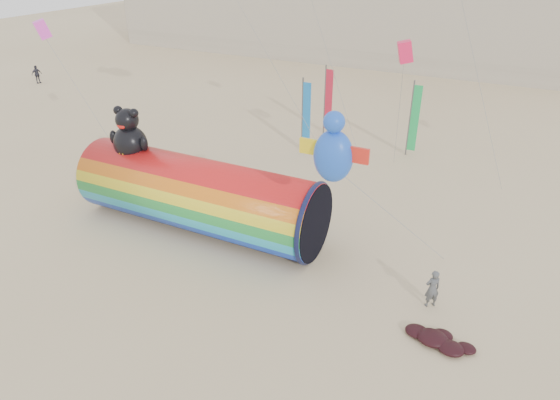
% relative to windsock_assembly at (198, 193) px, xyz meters
% --- Properties ---
extents(ground, '(160.00, 160.00, 0.00)m').
position_rel_windsock_assembly_xyz_m(ground, '(3.88, -1.04, -1.98)').
color(ground, '#CCB58C').
rests_on(ground, ground).
extents(windsock_assembly, '(12.93, 3.94, 5.96)m').
position_rel_windsock_assembly_xyz_m(windsock_assembly, '(0.00, 0.00, 0.00)').
color(windsock_assembly, red).
rests_on(windsock_assembly, ground).
extents(kite_handler, '(0.75, 0.71, 1.72)m').
position_rel_windsock_assembly_xyz_m(kite_handler, '(12.00, -1.02, -1.12)').
color(kite_handler, '#4C4F52').
rests_on(kite_handler, ground).
extents(fabric_bundle, '(2.62, 1.35, 0.41)m').
position_rel_windsock_assembly_xyz_m(fabric_bundle, '(12.71, -3.07, -1.80)').
color(fabric_bundle, black).
rests_on(fabric_bundle, ground).
extents(festival_banners, '(7.41, 4.20, 5.20)m').
position_rel_windsock_assembly_xyz_m(festival_banners, '(2.84, 14.10, 0.66)').
color(festival_banners, '#59595E').
rests_on(festival_banners, ground).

